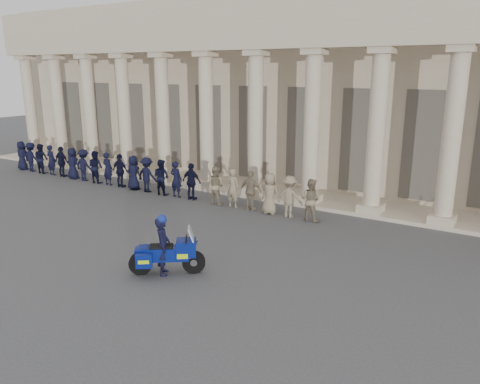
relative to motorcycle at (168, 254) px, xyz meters
name	(u,v)px	position (x,y,z in m)	size (l,w,h in m)	color
ground	(156,264)	(-0.74, 0.33, -0.59)	(90.00, 90.00, 0.00)	#444447
building	(341,89)	(-0.74, 15.08, 3.94)	(40.00, 12.50, 9.00)	#BDA98D
officer_rank	(135,173)	(-7.46, 6.44, 0.22)	(18.34, 0.61, 1.62)	black
motorcycle	(168,254)	(0.00, 0.00, 0.00)	(1.79, 1.49, 1.35)	black
rider	(163,245)	(-0.09, -0.07, 0.28)	(0.67, 0.71, 1.73)	black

